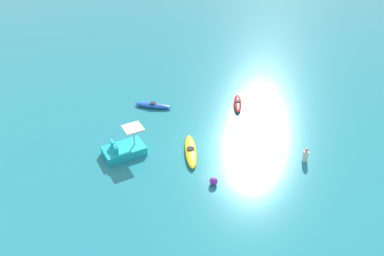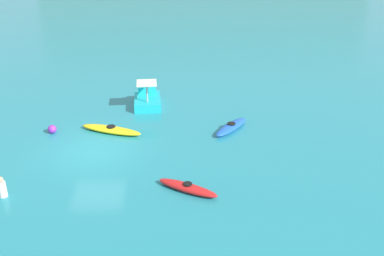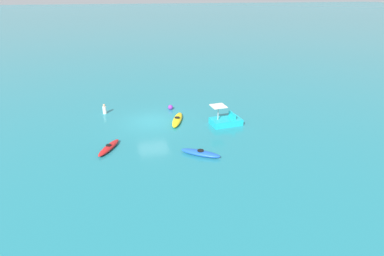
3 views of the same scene
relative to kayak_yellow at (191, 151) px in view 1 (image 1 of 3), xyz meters
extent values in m
plane|color=teal|center=(-0.59, -1.99, -0.16)|extent=(600.00, 600.00, 0.00)
ellipsoid|color=yellow|center=(0.00, 0.00, 0.00)|extent=(3.31, 1.87, 0.32)
cylinder|color=black|center=(0.00, 0.00, 0.18)|extent=(0.57, 0.57, 0.05)
ellipsoid|color=red|center=(3.68, -5.66, 0.00)|extent=(2.55, 1.84, 0.32)
cylinder|color=black|center=(3.68, -5.66, 0.18)|extent=(0.48, 0.48, 0.05)
ellipsoid|color=blue|center=(6.17, 0.06, 0.00)|extent=(2.21, 2.55, 0.32)
cylinder|color=black|center=(6.17, 0.06, 0.18)|extent=(0.60, 0.60, 0.05)
cube|color=#19B7C6|center=(1.70, 3.60, 0.09)|extent=(1.62, 2.47, 0.50)
cube|color=#19B7C6|center=(1.97, 4.17, 0.56)|extent=(0.45, 0.18, 0.44)
cube|color=#19B7C6|center=(1.37, 4.14, 0.56)|extent=(0.45, 0.18, 0.44)
cylinder|color=#B2B2B7|center=(1.73, 2.91, 0.89)|extent=(0.08, 0.08, 1.10)
cube|color=silver|center=(1.73, 2.91, 1.48)|extent=(1.15, 1.15, 0.08)
sphere|color=purple|center=(-3.00, 0.10, 0.06)|extent=(0.44, 0.44, 0.44)
cylinder|color=silver|center=(-3.59, -5.67, 0.16)|extent=(0.43, 0.43, 0.65)
sphere|color=tan|center=(-3.59, -5.67, 0.61)|extent=(0.22, 0.22, 0.22)
camera|label=1|loc=(-15.20, 7.39, 12.85)|focal=33.04mm
camera|label=2|loc=(3.12, -21.01, 9.78)|focal=42.23mm
camera|label=3|loc=(23.67, -5.60, 9.64)|focal=29.71mm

